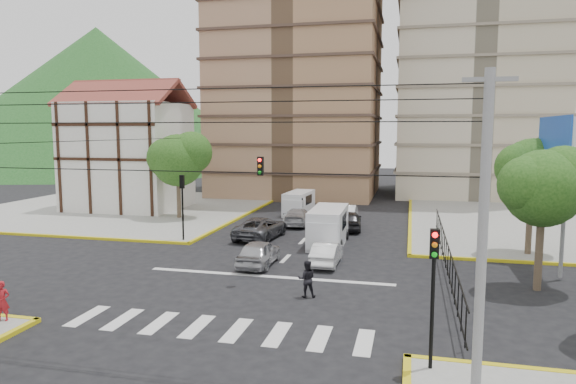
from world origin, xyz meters
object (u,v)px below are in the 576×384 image
(van_left_lane, at_px, (298,204))
(pedestrian_crosswalk, at_px, (307,279))
(pedestrian_sw_corner, at_px, (2,301))
(car_silver_front_left, at_px, (259,253))
(traffic_light_se, at_px, (433,275))
(traffic_light_nw, at_px, (182,196))
(van_right_lane, at_px, (328,228))
(car_white_front_right, at_px, (327,253))

(van_left_lane, distance_m, pedestrian_crosswalk, 22.67)
(van_left_lane, xyz_separation_m, pedestrian_sw_corner, (-5.61, -28.04, -0.07))
(van_left_lane, relative_size, car_silver_front_left, 1.09)
(traffic_light_se, distance_m, traffic_light_nw, 22.06)
(van_right_lane, xyz_separation_m, van_left_lane, (-4.48, 11.43, -0.18))
(van_right_lane, relative_size, pedestrian_crosswalk, 3.21)
(traffic_light_se, bearing_deg, car_silver_front_left, 129.03)
(car_silver_front_left, xyz_separation_m, pedestrian_sw_corner, (-7.16, -10.70, 0.20))
(traffic_light_nw, height_order, pedestrian_crosswalk, traffic_light_nw)
(traffic_light_se, xyz_separation_m, traffic_light_nw, (-15.60, 15.60, 0.00))
(car_silver_front_left, bearing_deg, van_right_lane, -117.00)
(traffic_light_se, bearing_deg, pedestrian_crosswalk, 129.76)
(traffic_light_nw, bearing_deg, van_right_lane, 7.54)
(pedestrian_sw_corner, xyz_separation_m, pedestrian_crosswalk, (10.85, 5.99, -0.09))
(van_right_lane, xyz_separation_m, pedestrian_sw_corner, (-10.09, -16.61, -0.25))
(pedestrian_crosswalk, bearing_deg, traffic_light_se, 116.44)
(traffic_light_se, distance_m, car_silver_front_left, 14.32)
(pedestrian_crosswalk, bearing_deg, car_white_front_right, -102.98)
(pedestrian_sw_corner, relative_size, pedestrian_crosswalk, 0.93)
(van_left_lane, bearing_deg, pedestrian_crosswalk, -71.99)
(van_right_lane, bearing_deg, traffic_light_nw, -173.60)
(van_left_lane, relative_size, pedestrian_sw_corner, 3.00)
(car_silver_front_left, distance_m, pedestrian_crosswalk, 5.99)
(car_silver_front_left, distance_m, pedestrian_sw_corner, 12.88)
(pedestrian_sw_corner, distance_m, pedestrian_crosswalk, 12.39)
(traffic_light_se, height_order, car_silver_front_left, traffic_light_se)
(van_left_lane, distance_m, car_silver_front_left, 17.41)
(traffic_light_nw, height_order, van_left_lane, traffic_light_nw)
(traffic_light_nw, xyz_separation_m, van_right_lane, (9.64, 1.28, -1.93))
(traffic_light_se, relative_size, car_white_front_right, 1.13)
(van_left_lane, bearing_deg, car_white_front_right, -67.56)
(car_silver_front_left, bearing_deg, car_white_front_right, -163.54)
(traffic_light_se, height_order, pedestrian_sw_corner, traffic_light_se)
(traffic_light_nw, height_order, car_white_front_right, traffic_light_nw)
(van_right_lane, relative_size, car_silver_front_left, 1.26)
(traffic_light_se, distance_m, van_right_lane, 18.00)
(car_white_front_right, bearing_deg, traffic_light_nw, -18.67)
(pedestrian_sw_corner, bearing_deg, van_left_lane, 58.73)
(traffic_light_nw, xyz_separation_m, car_silver_front_left, (6.71, -4.63, -2.38))
(van_right_lane, bearing_deg, car_silver_front_left, -117.53)
(traffic_light_se, xyz_separation_m, pedestrian_crosswalk, (-5.20, 6.25, -2.27))
(van_left_lane, height_order, car_white_front_right, van_left_lane)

